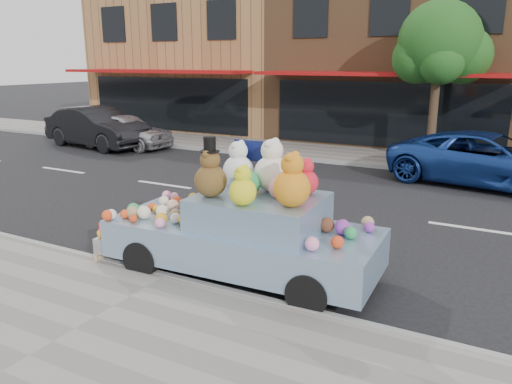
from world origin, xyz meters
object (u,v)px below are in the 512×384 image
Objects in this scene: art_car at (244,227)px; street_tree at (440,49)px; car_blue at (488,160)px; car_dark at (97,127)px; car_silver at (124,130)px.

street_tree is at bearing 82.07° from art_car.
car_dark is at bearing 101.36° from car_blue.
art_car is (10.16, -8.33, 0.12)m from car_silver.
street_tree is 1.08× the size of car_dark.
street_tree is 12.89m from car_dark.
street_tree is at bearing 47.79° from car_blue.
car_dark is at bearing 110.58° from car_silver.
car_dark is at bearing -167.03° from street_tree.
art_car reaches higher than car_silver.
car_blue reaches higher than car_silver.
car_silver is 0.89× the size of art_car.
art_car is at bearing 170.09° from car_blue.
car_silver is (-11.24, -2.41, -3.00)m from street_tree.
street_tree is 4.25m from car_blue.
car_dark is (-1.00, -0.41, 0.11)m from car_silver.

